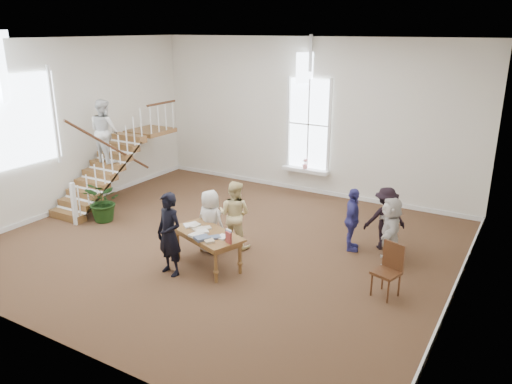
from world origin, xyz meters
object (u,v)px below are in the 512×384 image
Objects in this scene: elderly_woman at (211,222)px; person_yellow at (235,214)px; police_officer at (169,234)px; woman_cluster_a at (352,220)px; floor_plant at (104,201)px; side_chair at (389,267)px; woman_cluster_c at (390,230)px; woman_cluster_b at (385,218)px; library_table at (207,237)px.

person_yellow reaches higher than elderly_woman.
police_officer reaches higher than woman_cluster_a.
side_chair is (7.31, 0.02, 0.03)m from floor_plant.
police_officer is at bearing -72.08° from woman_cluster_c.
woman_cluster_c reaches higher than woman_cluster_a.
elderly_woman is at bearing 0.00° from woman_cluster_b.
woman_cluster_a reaches higher than side_chair.
side_chair is at bearing 167.86° from person_yellow.
woman_cluster_a is 1.41× the size of side_chair.
person_yellow is 3.34m from woman_cluster_b.
library_table is at bearing -151.07° from side_chair.
woman_cluster_b is at bearing 16.78° from floor_plant.
elderly_woman reaches higher than floor_plant.
elderly_woman is 0.59m from person_yellow.
side_chair is (3.91, 0.14, -0.15)m from elderly_woman.
woman_cluster_c reaches higher than side_chair.
floor_plant is at bearing 167.35° from police_officer.
woman_cluster_c is at bearing -119.81° from woman_cluster_a.
elderly_woman is at bearing 95.28° from police_officer.
elderly_woman is (0.10, 1.25, -0.14)m from police_officer.
elderly_woman is at bearing 105.09° from woman_cluster_a.
person_yellow is 2.60m from woman_cluster_a.
woman_cluster_b is (0.60, 0.45, -0.00)m from woman_cluster_a.
library_table is at bearing 10.19° from woman_cluster_b.
woman_cluster_c reaches higher than elderly_woman.
woman_cluster_c is at bearing 11.01° from floor_plant.
woman_cluster_a is at bearing -159.80° from person_yellow.
police_officer reaches higher than elderly_woman.
woman_cluster_a is at bearing -121.43° from woman_cluster_c.
person_yellow is 3.37m from woman_cluster_c.
person_yellow is (-0.04, 1.11, 0.11)m from library_table.
library_table is at bearing -75.75° from woman_cluster_c.
side_chair is (1.28, -1.53, -0.15)m from woman_cluster_a.
woman_cluster_c is at bearing -154.40° from elderly_woman.
side_chair is at bearing 75.84° from woman_cluster_b.
elderly_woman is 1.41× the size of side_chair.
floor_plant is 1.06× the size of side_chair.
woman_cluster_a is 6.22m from floor_plant.
police_officer is 1.19× the size of elderly_woman.
police_officer is 1.19× the size of woman_cluster_a.
woman_cluster_b reaches higher than side_chair.
woman_cluster_c is 1.43× the size of side_chair.
woman_cluster_a is at bearing 3.63° from woman_cluster_b.
floor_plant is at bearing -162.81° from side_chair.
woman_cluster_b reaches higher than elderly_woman.
side_chair is at bearing 0.15° from floor_plant.
police_officer is at bearing -105.39° from library_table.
police_officer is (-0.44, -0.64, 0.19)m from library_table.
person_yellow reaches higher than library_table.
woman_cluster_c is at bearing -169.75° from person_yellow.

